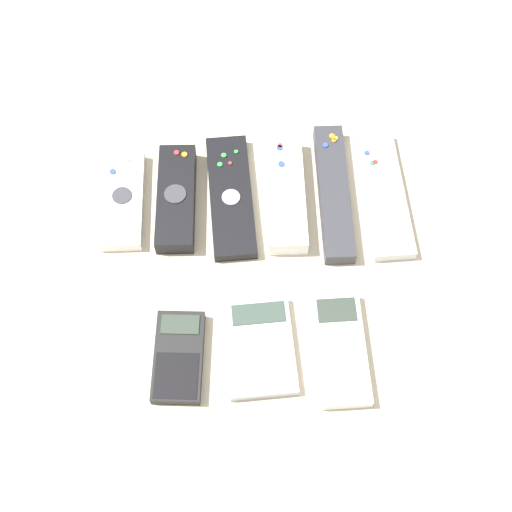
% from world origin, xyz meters
% --- Properties ---
extents(ground_plane, '(3.00, 3.00, 0.00)m').
position_xyz_m(ground_plane, '(0.00, 0.00, 0.00)').
color(ground_plane, beige).
extents(remote_0, '(0.06, 0.15, 0.02)m').
position_xyz_m(remote_0, '(-0.18, 0.13, 0.01)').
color(remote_0, white).
rests_on(remote_0, ground_plane).
extents(remote_1, '(0.06, 0.16, 0.03)m').
position_xyz_m(remote_1, '(-0.11, 0.13, 0.01)').
color(remote_1, black).
rests_on(remote_1, ground_plane).
extents(remote_2, '(0.07, 0.20, 0.02)m').
position_xyz_m(remote_2, '(-0.03, 0.13, 0.01)').
color(remote_2, black).
rests_on(remote_2, ground_plane).
extents(remote_3, '(0.05, 0.18, 0.03)m').
position_xyz_m(remote_3, '(0.05, 0.13, 0.01)').
color(remote_3, white).
rests_on(remote_3, ground_plane).
extents(remote_4, '(0.04, 0.22, 0.02)m').
position_xyz_m(remote_4, '(0.11, 0.13, 0.01)').
color(remote_4, '#333338').
rests_on(remote_4, ground_plane).
extents(remote_5, '(0.07, 0.21, 0.02)m').
position_xyz_m(remote_5, '(0.18, 0.13, 0.01)').
color(remote_5, silver).
rests_on(remote_5, ground_plane).
extents(calculator_0, '(0.07, 0.12, 0.02)m').
position_xyz_m(calculator_0, '(-0.10, -0.10, 0.01)').
color(calculator_0, black).
rests_on(calculator_0, ground_plane).
extents(calculator_1, '(0.09, 0.13, 0.02)m').
position_xyz_m(calculator_1, '(-0.00, -0.09, 0.01)').
color(calculator_1, '#B2B2B7').
rests_on(calculator_1, ground_plane).
extents(calculator_2, '(0.07, 0.15, 0.02)m').
position_xyz_m(calculator_2, '(0.10, -0.10, 0.01)').
color(calculator_2, silver).
rests_on(calculator_2, ground_plane).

